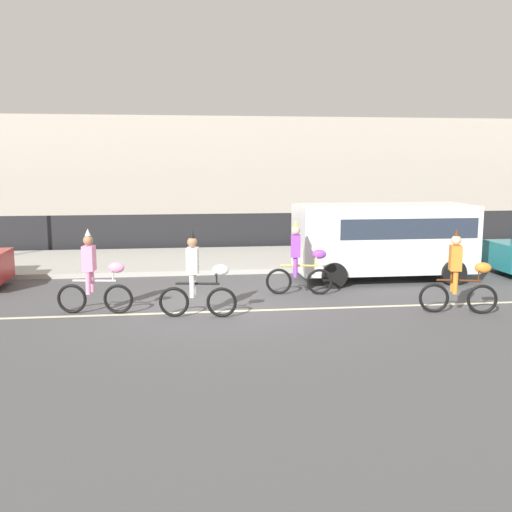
# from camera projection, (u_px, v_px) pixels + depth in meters

# --- Properties ---
(ground_plane) EXTENTS (80.00, 80.00, 0.00)m
(ground_plane) POSITION_uv_depth(u_px,v_px,m) (210.00, 307.00, 14.09)
(ground_plane) COLOR #4C4C4F
(road_centre_line) EXTENTS (36.00, 0.14, 0.01)m
(road_centre_line) POSITION_uv_depth(u_px,v_px,m) (211.00, 312.00, 13.60)
(road_centre_line) COLOR beige
(road_centre_line) RESTS_ON ground
(sidewalk_curb) EXTENTS (60.00, 5.00, 0.15)m
(sidewalk_curb) POSITION_uv_depth(u_px,v_px,m) (199.00, 260.00, 20.45)
(sidewalk_curb) COLOR #ADAAA3
(sidewalk_curb) RESTS_ON ground
(fence_line) EXTENTS (40.00, 0.08, 1.40)m
(fence_line) POSITION_uv_depth(u_px,v_px,m) (196.00, 232.00, 23.19)
(fence_line) COLOR black
(fence_line) RESTS_ON ground
(building_backdrop) EXTENTS (28.00, 8.00, 5.47)m
(building_backdrop) POSITION_uv_depth(u_px,v_px,m) (241.00, 175.00, 31.65)
(building_backdrop) COLOR #B2A899
(building_backdrop) RESTS_ON ground
(parade_cyclist_pink) EXTENTS (1.71, 0.52, 1.92)m
(parade_cyclist_pink) POSITION_uv_depth(u_px,v_px,m) (95.00, 277.00, 13.34)
(parade_cyclist_pink) COLOR black
(parade_cyclist_pink) RESTS_ON ground
(parade_cyclist_zebra) EXTENTS (1.71, 0.53, 1.92)m
(parade_cyclist_zebra) POSITION_uv_depth(u_px,v_px,m) (198.00, 279.00, 13.03)
(parade_cyclist_zebra) COLOR black
(parade_cyclist_zebra) RESTS_ON ground
(parade_cyclist_purple) EXTENTS (1.71, 0.53, 1.92)m
(parade_cyclist_purple) POSITION_uv_depth(u_px,v_px,m) (300.00, 262.00, 15.30)
(parade_cyclist_purple) COLOR black
(parade_cyclist_purple) RESTS_ON ground
(parade_cyclist_orange) EXTENTS (1.68, 0.60, 1.92)m
(parade_cyclist_orange) POSITION_uv_depth(u_px,v_px,m) (460.00, 276.00, 13.37)
(parade_cyclist_orange) COLOR black
(parade_cyclist_orange) RESTS_ON ground
(parked_van_white) EXTENTS (5.00, 2.22, 2.18)m
(parked_van_white) POSITION_uv_depth(u_px,v_px,m) (386.00, 236.00, 17.21)
(parked_van_white) COLOR white
(parked_van_white) RESTS_ON ground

